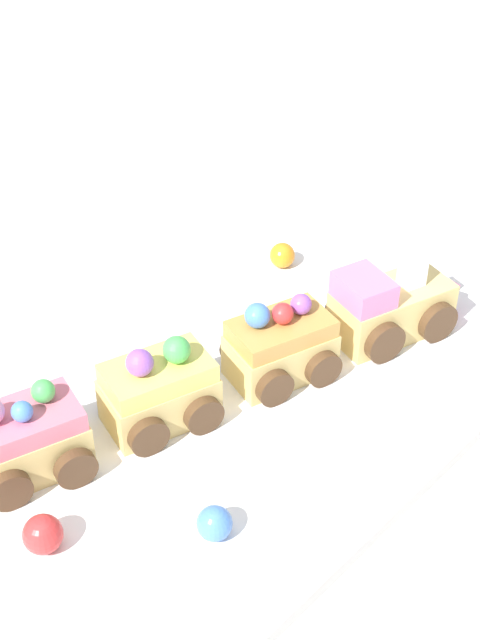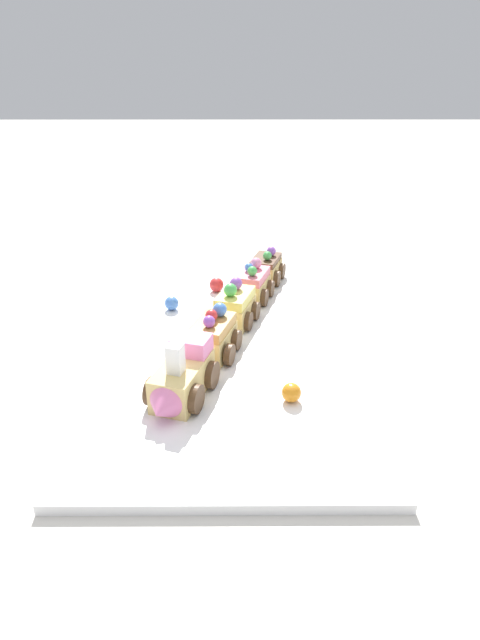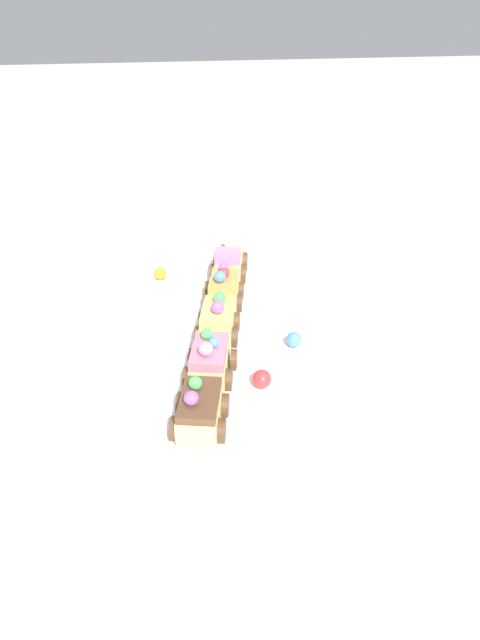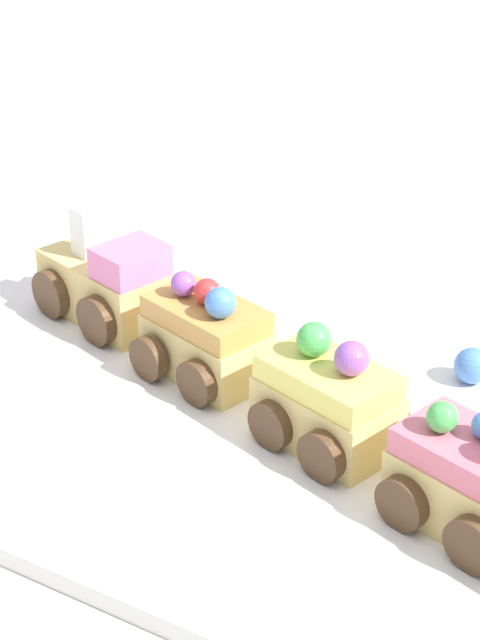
# 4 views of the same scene
# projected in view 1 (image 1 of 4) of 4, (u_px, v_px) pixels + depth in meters

# --- Properties ---
(ground_plane) EXTENTS (10.00, 10.00, 0.00)m
(ground_plane) POSITION_uv_depth(u_px,v_px,m) (192.00, 417.00, 0.68)
(ground_plane) COLOR beige
(display_board) EXTENTS (0.71, 0.35, 0.01)m
(display_board) POSITION_uv_depth(u_px,v_px,m) (192.00, 411.00, 0.68)
(display_board) COLOR white
(display_board) RESTS_ON ground_plane
(cake_train_locomotive) EXTENTS (0.13, 0.09, 0.08)m
(cake_train_locomotive) POSITION_uv_depth(u_px,v_px,m) (398.00, 304.00, 0.73)
(cake_train_locomotive) COLOR #E5C675
(cake_train_locomotive) RESTS_ON display_board
(cake_car_caramel) EXTENTS (0.09, 0.08, 0.07)m
(cake_car_caramel) POSITION_uv_depth(u_px,v_px,m) (280.00, 347.00, 0.69)
(cake_car_caramel) COLOR #E5C675
(cake_car_caramel) RESTS_ON display_board
(cake_car_lemon) EXTENTS (0.09, 0.08, 0.07)m
(cake_car_lemon) POSITION_uv_depth(u_px,v_px,m) (159.00, 391.00, 0.65)
(cake_car_lemon) COLOR #E5C675
(cake_car_lemon) RESTS_ON display_board
(cake_car_strawberry) EXTENTS (0.09, 0.08, 0.07)m
(cake_car_strawberry) POSITION_uv_depth(u_px,v_px,m) (26.00, 441.00, 0.61)
(cake_car_strawberry) COLOR #E5C675
(cake_car_strawberry) RESTS_ON display_board
(gumball_orange) EXTENTS (0.02, 0.02, 0.02)m
(gumball_orange) POSITION_uv_depth(u_px,v_px,m) (282.00, 255.00, 0.82)
(gumball_orange) COLOR orange
(gumball_orange) RESTS_ON display_board
(gumball_red) EXTENTS (0.03, 0.03, 0.03)m
(gumball_red) POSITION_uv_depth(u_px,v_px,m) (43.00, 534.00, 0.56)
(gumball_red) COLOR red
(gumball_red) RESTS_ON display_board
(gumball_blue) EXTENTS (0.02, 0.02, 0.02)m
(gumball_blue) POSITION_uv_depth(u_px,v_px,m) (215.00, 523.00, 0.57)
(gumball_blue) COLOR #4C84E0
(gumball_blue) RESTS_ON display_board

